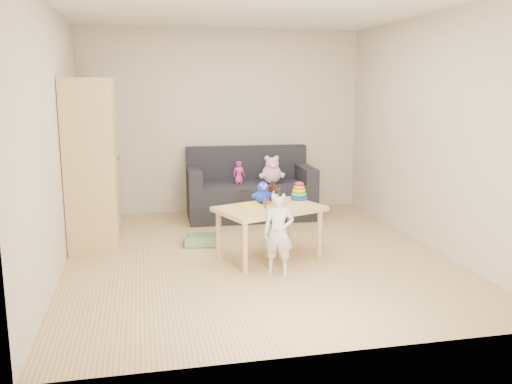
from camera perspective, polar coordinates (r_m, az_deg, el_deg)
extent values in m
plane|color=tan|center=(5.92, 0.03, -6.66)|extent=(4.50, 4.50, 0.00)
plane|color=white|center=(5.69, 0.03, 19.12)|extent=(4.50, 4.50, 0.00)
plane|color=beige|center=(7.87, -3.41, 7.41)|extent=(4.00, 0.00, 4.00)
plane|color=beige|center=(3.51, 7.72, 2.66)|extent=(4.00, 0.00, 4.00)
plane|color=beige|center=(5.60, -20.51, 5.21)|extent=(0.00, 4.50, 4.50)
plane|color=beige|center=(6.38, 17.98, 6.02)|extent=(0.00, 4.50, 4.50)
cube|color=#DFAD7A|center=(6.43, -16.84, 2.93)|extent=(0.52, 1.05, 1.89)
cube|color=black|center=(7.54, -0.58, -0.86)|extent=(1.76, 0.93, 0.49)
cube|color=#EBC181|center=(5.75, 1.43, -4.28)|extent=(1.23, 1.00, 0.56)
imported|color=silver|center=(5.27, 2.38, -4.38)|extent=(0.35, 0.30, 0.81)
imported|color=#EA2CA5|center=(7.40, -1.82, 2.04)|extent=(0.16, 0.11, 0.31)
cylinder|color=yellow|center=(5.96, 4.53, -0.90)|extent=(0.18, 0.18, 0.02)
cylinder|color=silver|center=(5.94, 4.55, 0.07)|extent=(0.02, 0.02, 0.21)
torus|color=#0D29D7|center=(5.95, 4.54, -0.61)|extent=(0.19, 0.19, 0.04)
torus|color=green|center=(5.94, 4.54, -0.22)|extent=(0.17, 0.17, 0.04)
torus|color=#F9A40D|center=(5.94, 4.55, 0.16)|extent=(0.15, 0.15, 0.04)
torus|color=orange|center=(5.93, 4.56, 0.52)|extent=(0.12, 0.12, 0.04)
torus|color=red|center=(5.92, 4.56, 0.86)|extent=(0.10, 0.10, 0.04)
cylinder|color=black|center=(5.97, 1.78, -0.13)|extent=(0.08, 0.08, 0.17)
cylinder|color=black|center=(5.95, 1.78, 0.81)|extent=(0.03, 0.03, 0.05)
cylinder|color=black|center=(5.94, 1.79, 1.07)|extent=(0.04, 0.04, 0.01)
cube|color=yellow|center=(5.72, -0.74, -1.40)|extent=(0.28, 0.28, 0.02)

